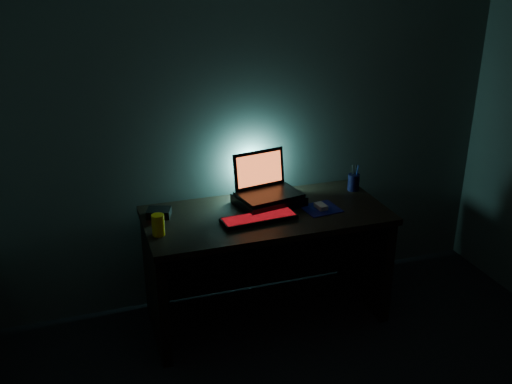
% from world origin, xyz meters
% --- Properties ---
extents(room, '(3.50, 4.00, 2.50)m').
position_xyz_m(room, '(0.00, 0.00, 1.25)').
color(room, black).
rests_on(room, ground).
extents(desk, '(1.50, 0.70, 0.75)m').
position_xyz_m(desk, '(0.00, 1.67, 0.49)').
color(desk, black).
rests_on(desk, ground).
extents(riser, '(0.45, 0.37, 0.06)m').
position_xyz_m(riser, '(0.06, 1.74, 0.78)').
color(riser, black).
rests_on(riser, desk).
extents(laptop, '(0.42, 0.35, 0.26)m').
position_xyz_m(laptop, '(0.05, 1.79, 0.87)').
color(laptop, black).
rests_on(laptop, riser).
extents(keyboard, '(0.47, 0.18, 0.03)m').
position_xyz_m(keyboard, '(-0.08, 1.53, 0.76)').
color(keyboard, black).
rests_on(keyboard, desk).
extents(mousepad, '(0.24, 0.22, 0.00)m').
position_xyz_m(mousepad, '(0.34, 1.57, 0.75)').
color(mousepad, '#0B0D4F').
rests_on(mousepad, desk).
extents(mouse, '(0.06, 0.10, 0.03)m').
position_xyz_m(mouse, '(0.34, 1.57, 0.77)').
color(mouse, gray).
rests_on(mouse, mousepad).
extents(pen_cup, '(0.10, 0.10, 0.11)m').
position_xyz_m(pen_cup, '(0.68, 1.79, 0.81)').
color(pen_cup, black).
rests_on(pen_cup, desk).
extents(juice_glass, '(0.09, 0.09, 0.12)m').
position_xyz_m(juice_glass, '(-0.68, 1.52, 0.81)').
color(juice_glass, yellow).
rests_on(juice_glass, desk).
extents(router, '(0.17, 0.15, 0.05)m').
position_xyz_m(router, '(-0.64, 1.77, 0.77)').
color(router, black).
rests_on(router, desk).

